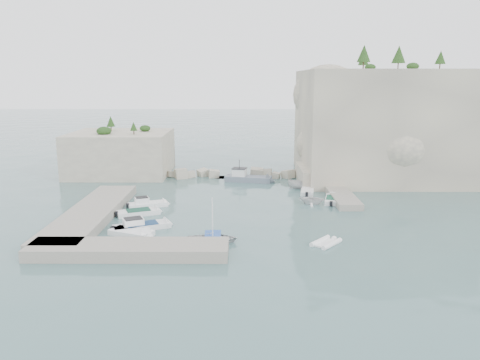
{
  "coord_description": "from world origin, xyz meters",
  "views": [
    {
      "loc": [
        0.22,
        -52.35,
        15.59
      ],
      "look_at": [
        0.0,
        6.0,
        3.0
      ],
      "focal_mm": 35.0,
      "sensor_mm": 36.0,
      "label": 1
    }
  ],
  "objects_px": {
    "rowboat": "(213,242)",
    "tender_east_a": "(311,204)",
    "motorboat_b": "(148,207)",
    "tender_east_b": "(332,202)",
    "inflatable_dinghy": "(326,244)",
    "motorboat_e": "(132,235)",
    "tender_east_d": "(302,188)",
    "work_boat": "(248,181)",
    "tender_east_c": "(307,192)",
    "motorboat_c": "(139,215)",
    "motorboat_d": "(142,229)"
  },
  "relations": [
    {
      "from": "motorboat_b",
      "to": "tender_east_b",
      "type": "relative_size",
      "value": 1.08
    },
    {
      "from": "inflatable_dinghy",
      "to": "motorboat_b",
      "type": "bearing_deg",
      "value": 96.44
    },
    {
      "from": "tender_east_c",
      "to": "tender_east_d",
      "type": "relative_size",
      "value": 1.27
    },
    {
      "from": "tender_east_c",
      "to": "rowboat",
      "type": "bearing_deg",
      "value": 159.68
    },
    {
      "from": "tender_east_d",
      "to": "work_boat",
      "type": "distance_m",
      "value": 9.1
    },
    {
      "from": "tender_east_b",
      "to": "motorboat_d",
      "type": "bearing_deg",
      "value": 130.12
    },
    {
      "from": "motorboat_e",
      "to": "inflatable_dinghy",
      "type": "xyz_separation_m",
      "value": [
        19.41,
        -2.64,
        0.0
      ]
    },
    {
      "from": "motorboat_e",
      "to": "tender_east_a",
      "type": "height_order",
      "value": "tender_east_a"
    },
    {
      "from": "motorboat_b",
      "to": "rowboat",
      "type": "height_order",
      "value": "motorboat_b"
    },
    {
      "from": "motorboat_b",
      "to": "rowboat",
      "type": "distance_m",
      "value": 15.83
    },
    {
      "from": "tender_east_a",
      "to": "tender_east_c",
      "type": "height_order",
      "value": "tender_east_a"
    },
    {
      "from": "motorboat_d",
      "to": "tender_east_d",
      "type": "xyz_separation_m",
      "value": [
        19.39,
        18.93,
        0.0
      ]
    },
    {
      "from": "motorboat_e",
      "to": "tender_east_b",
      "type": "bearing_deg",
      "value": 54.37
    },
    {
      "from": "motorboat_c",
      "to": "tender_east_d",
      "type": "height_order",
      "value": "tender_east_d"
    },
    {
      "from": "motorboat_d",
      "to": "tender_east_d",
      "type": "bearing_deg",
      "value": 20.17
    },
    {
      "from": "motorboat_b",
      "to": "work_boat",
      "type": "distance_m",
      "value": 19.55
    },
    {
      "from": "inflatable_dinghy",
      "to": "work_boat",
      "type": "distance_m",
      "value": 29.26
    },
    {
      "from": "motorboat_d",
      "to": "work_boat",
      "type": "height_order",
      "value": "work_boat"
    },
    {
      "from": "motorboat_e",
      "to": "tender_east_b",
      "type": "xyz_separation_m",
      "value": [
        23.01,
        13.41,
        0.0
      ]
    },
    {
      "from": "inflatable_dinghy",
      "to": "motorboat_c",
      "type": "bearing_deg",
      "value": 104.43
    },
    {
      "from": "motorboat_c",
      "to": "tender_east_d",
      "type": "bearing_deg",
      "value": 10.4
    },
    {
      "from": "rowboat",
      "to": "tender_east_a",
      "type": "distance_m",
      "value": 18.64
    },
    {
      "from": "rowboat",
      "to": "motorboat_e",
      "type": "bearing_deg",
      "value": 72.82
    },
    {
      "from": "inflatable_dinghy",
      "to": "tender_east_c",
      "type": "bearing_deg",
      "value": 37.72
    },
    {
      "from": "motorboat_b",
      "to": "tender_east_b",
      "type": "height_order",
      "value": "motorboat_b"
    },
    {
      "from": "motorboat_d",
      "to": "tender_east_c",
      "type": "relative_size",
      "value": 1.24
    },
    {
      "from": "motorboat_c",
      "to": "work_boat",
      "type": "height_order",
      "value": "work_boat"
    },
    {
      "from": "rowboat",
      "to": "tender_east_c",
      "type": "relative_size",
      "value": 0.92
    },
    {
      "from": "inflatable_dinghy",
      "to": "tender_east_c",
      "type": "relative_size",
      "value": 0.65
    },
    {
      "from": "motorboat_c",
      "to": "motorboat_b",
      "type": "bearing_deg",
      "value": 60.59
    },
    {
      "from": "motorboat_b",
      "to": "inflatable_dinghy",
      "type": "bearing_deg",
      "value": -54.93
    },
    {
      "from": "tender_east_c",
      "to": "tender_east_d",
      "type": "distance_m",
      "value": 2.52
    },
    {
      "from": "tender_east_c",
      "to": "work_boat",
      "type": "relative_size",
      "value": 0.67
    },
    {
      "from": "rowboat",
      "to": "tender_east_b",
      "type": "height_order",
      "value": "rowboat"
    },
    {
      "from": "rowboat",
      "to": "motorboat_b",
      "type": "bearing_deg",
      "value": 31.45
    },
    {
      "from": "motorboat_c",
      "to": "tender_east_c",
      "type": "height_order",
      "value": "same"
    },
    {
      "from": "tender_east_a",
      "to": "tender_east_d",
      "type": "bearing_deg",
      "value": 16.16
    },
    {
      "from": "tender_east_a",
      "to": "tender_east_c",
      "type": "distance_m",
      "value": 6.18
    },
    {
      "from": "work_boat",
      "to": "tender_east_c",
      "type": "bearing_deg",
      "value": -29.46
    },
    {
      "from": "motorboat_d",
      "to": "work_boat",
      "type": "distance_m",
      "value": 26.41
    },
    {
      "from": "tender_east_a",
      "to": "motorboat_d",
      "type": "bearing_deg",
      "value": 132.93
    },
    {
      "from": "motorboat_e",
      "to": "work_boat",
      "type": "distance_m",
      "value": 28.52
    },
    {
      "from": "tender_east_b",
      "to": "rowboat",
      "type": "bearing_deg",
      "value": 150.07
    },
    {
      "from": "rowboat",
      "to": "work_boat",
      "type": "height_order",
      "value": "work_boat"
    },
    {
      "from": "inflatable_dinghy",
      "to": "tender_east_c",
      "type": "xyz_separation_m",
      "value": [
        1.12,
        21.13,
        0.0
      ]
    },
    {
      "from": "motorboat_d",
      "to": "motorboat_e",
      "type": "height_order",
      "value": "motorboat_d"
    },
    {
      "from": "tender_east_b",
      "to": "work_boat",
      "type": "distance_m",
      "value": 16.33
    },
    {
      "from": "tender_east_a",
      "to": "tender_east_d",
      "type": "height_order",
      "value": "tender_east_a"
    },
    {
      "from": "motorboat_d",
      "to": "tender_east_a",
      "type": "height_order",
      "value": "tender_east_a"
    },
    {
      "from": "motorboat_c",
      "to": "tender_east_b",
      "type": "xyz_separation_m",
      "value": [
        23.89,
        6.01,
        0.0
      ]
    }
  ]
}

